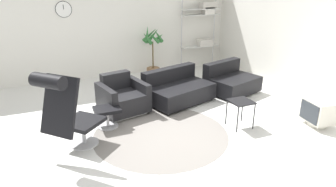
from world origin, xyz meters
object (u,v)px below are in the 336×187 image
Objects in this scene: side_table at (241,104)px; crt_television at (319,112)px; couch_second at (231,82)px; shelf_unit at (205,22)px; armchair_red at (123,98)px; lounge_chair at (66,108)px; couch_low at (178,90)px; ottoman at (107,113)px; potted_plant at (153,54)px.

crt_television is at bearing -21.16° from side_table.
shelf_unit is at bearing -118.83° from couch_second.
armchair_red reaches higher than side_table.
shelf_unit is (4.12, 3.39, 0.59)m from lounge_chair.
side_table reaches higher than crt_television.
ottoman is at bearing 3.56° from couch_low.
lounge_chair reaches higher than armchair_red.
lounge_chair is at bearing 175.36° from side_table.
couch_second is 2.28m from potted_plant.
ottoman is 3.06m from couch_second.
ottoman is 0.34× the size of couch_second.
side_table is at bearing -109.39° from shelf_unit.
ottoman is at bearing 90.00° from lounge_chair.
shelf_unit is (1.63, 0.17, 0.73)m from potted_plant.
crt_television is (4.15, -0.74, -0.48)m from lounge_chair.
ottoman is 0.33× the size of potted_plant.
side_table is 1.41m from crt_television.
ottoman is at bearing 157.66° from side_table.
shelf_unit reaches higher than side_table.
crt_television is at bearing -21.89° from ottoman.
armchair_red is at bearing 140.85° from side_table.
side_table is 0.36× the size of potted_plant.
lounge_chair is 2.44× the size of crt_television.
potted_plant reaches higher than armchair_red.
shelf_unit reaches higher than couch_second.
side_table is at bearing -84.07° from potted_plant.
lounge_chair is at bearing 34.70° from armchair_red.
couch_second is at bearing 12.32° from ottoman.
side_table is at bearing 42.06° from lounge_chair.
couch_second is 0.96× the size of potted_plant.
lounge_chair is 0.85× the size of couch_low.
ottoman is 1.74m from couch_low.
side_table is 0.91× the size of crt_television.
potted_plant is at bearing -111.64° from couch_low.
couch_low is 2.89× the size of crt_television.
crt_television reaches higher than ottoman.
couch_second is at bearing -58.02° from potted_plant.
couch_low is (1.22, 0.08, -0.03)m from armchair_red.
shelf_unit is at bearing 6.06° from potted_plant.
side_table is at bearing 75.83° from crt_television.
potted_plant reaches higher than ottoman.
shelf_unit is (1.27, 3.62, 0.92)m from side_table.
couch_second reaches higher than crt_television.
lounge_chair reaches higher than couch_second.
couch_second is at bearing 170.46° from armchair_red.
couch_low reaches higher than side_table.
armchair_red is 2.00× the size of side_table.
armchair_red is 0.63× the size of couch_low.
lounge_chair reaches higher than side_table.
lounge_chair is 1.68m from armchair_red.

